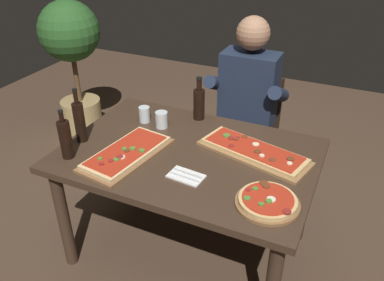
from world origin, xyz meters
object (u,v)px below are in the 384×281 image
at_px(tumbler_far_side, 162,120).
at_px(diner_chair, 248,128).
at_px(pizza_rectangular_front, 254,151).
at_px(potted_plant_corner, 72,53).
at_px(dining_table, 188,166).
at_px(oil_bottle_amber, 80,121).
at_px(wine_bottle_dark, 66,139).
at_px(seated_diner, 246,104).
at_px(tumbler_near_camera, 144,114).
at_px(pizza_rectangular_left, 127,153).
at_px(vinegar_bottle_green, 199,103).
at_px(pizza_round_far, 268,201).

height_order(tumbler_far_side, diner_chair, diner_chair).
bearing_deg(pizza_rectangular_front, potted_plant_corner, 156.09).
bearing_deg(dining_table, diner_chair, 83.53).
height_order(oil_bottle_amber, diner_chair, oil_bottle_amber).
relative_size(wine_bottle_dark, seated_diner, 0.21).
bearing_deg(tumbler_near_camera, tumbler_far_side, -8.72).
height_order(pizza_rectangular_left, vinegar_bottle_green, vinegar_bottle_green).
bearing_deg(diner_chair, pizza_round_far, -69.15).
bearing_deg(wine_bottle_dark, pizza_round_far, 2.91).
bearing_deg(pizza_rectangular_front, oil_bottle_amber, -164.36).
bearing_deg(potted_plant_corner, tumbler_near_camera, -32.82).
bearing_deg(seated_diner, tumbler_far_side, -124.76).
bearing_deg(potted_plant_corner, dining_table, -31.72).
xyz_separation_m(pizza_rectangular_left, tumbler_near_camera, (-0.12, 0.40, 0.03)).
relative_size(pizza_round_far, tumbler_far_side, 2.96).
height_order(pizza_rectangular_left, wine_bottle_dark, wine_bottle_dark).
relative_size(wine_bottle_dark, tumbler_near_camera, 2.85).
relative_size(dining_table, tumbler_far_side, 13.82).
bearing_deg(vinegar_bottle_green, dining_table, -74.43).
height_order(tumbler_near_camera, seated_diner, seated_diner).
relative_size(pizza_rectangular_front, tumbler_far_side, 6.52).
distance_m(oil_bottle_amber, diner_chair, 1.28).
relative_size(wine_bottle_dark, vinegar_bottle_green, 1.00).
relative_size(pizza_rectangular_front, potted_plant_corner, 0.53).
distance_m(vinegar_bottle_green, tumbler_far_side, 0.27).
relative_size(pizza_round_far, tumbler_near_camera, 3.01).
xyz_separation_m(vinegar_bottle_green, tumbler_far_side, (-0.16, -0.20, -0.06)).
bearing_deg(wine_bottle_dark, pizza_rectangular_left, 25.32).
distance_m(pizza_round_far, potted_plant_corner, 2.46).
xyz_separation_m(wine_bottle_dark, seated_diner, (0.67, 1.05, -0.11)).
height_order(dining_table, pizza_rectangular_front, pizza_rectangular_front).
bearing_deg(potted_plant_corner, wine_bottle_dark, -51.81).
bearing_deg(seated_diner, diner_chair, 90.00).
xyz_separation_m(wine_bottle_dark, tumbler_near_camera, (0.17, 0.53, -0.06)).
bearing_deg(wine_bottle_dark, potted_plant_corner, 128.19).
height_order(tumbler_near_camera, potted_plant_corner, potted_plant_corner).
relative_size(pizza_rectangular_left, tumbler_far_side, 5.65).
distance_m(wine_bottle_dark, tumbler_far_side, 0.60).
bearing_deg(tumbler_near_camera, diner_chair, 51.49).
xyz_separation_m(dining_table, tumbler_far_side, (-0.27, 0.20, 0.15)).
xyz_separation_m(pizza_round_far, diner_chair, (-0.42, 1.11, -0.27)).
relative_size(pizza_round_far, diner_chair, 0.34).
height_order(pizza_rectangular_front, tumbler_far_side, tumbler_far_side).
height_order(dining_table, tumbler_near_camera, tumbler_near_camera).
bearing_deg(tumbler_far_side, potted_plant_corner, 149.23).
distance_m(pizza_round_far, oil_bottle_amber, 1.15).
xyz_separation_m(wine_bottle_dark, vinegar_bottle_green, (0.46, 0.71, -0.00)).
height_order(pizza_round_far, diner_chair, diner_chair).
bearing_deg(tumbler_near_camera, seated_diner, 45.55).
bearing_deg(pizza_rectangular_left, tumbler_far_side, 87.90).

